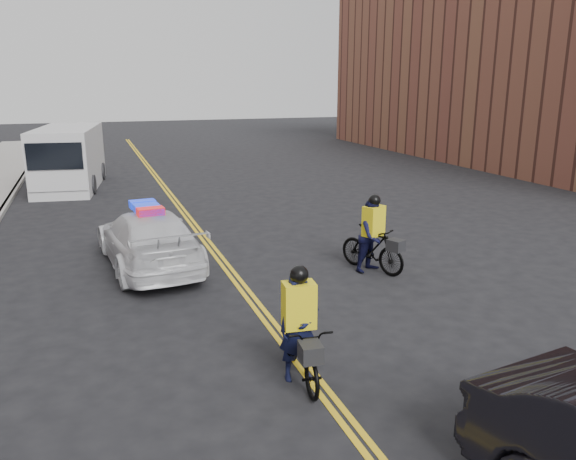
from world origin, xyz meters
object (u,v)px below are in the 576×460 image
(cyclist_near, at_px, (299,340))
(cyclist_far, at_px, (373,241))
(police_cruiser, at_px, (148,239))
(cargo_van, at_px, (68,159))

(cyclist_near, xyz_separation_m, cyclist_far, (3.48, 4.20, 0.11))
(cyclist_near, bearing_deg, cyclist_far, 56.21)
(police_cruiser, xyz_separation_m, cargo_van, (-2.04, 12.04, 0.54))
(police_cruiser, relative_size, cyclist_near, 2.63)
(police_cruiser, xyz_separation_m, cyclist_far, (5.05, -2.14, 0.03))
(cargo_van, xyz_separation_m, cyclist_far, (7.09, -14.17, -0.52))
(cyclist_near, bearing_deg, cargo_van, 106.98)
(cargo_van, relative_size, cyclist_far, 3.34)
(police_cruiser, bearing_deg, cyclist_far, 151.34)
(cargo_van, xyz_separation_m, cyclist_near, (3.61, -18.37, -0.62))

